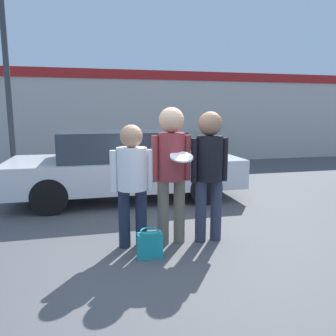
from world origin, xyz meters
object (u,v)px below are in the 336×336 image
(parked_car_near, at_px, (125,164))
(street_lamp, at_px, (14,35))
(person_right, at_px, (209,165))
(handbag, at_px, (150,244))
(shrub, at_px, (208,149))
(person_middle_with_frisbee, at_px, (171,163))
(person_left, at_px, (132,176))

(parked_car_near, height_order, street_lamp, street_lamp)
(person_right, relative_size, street_lamp, 0.32)
(person_right, relative_size, handbag, 5.02)
(parked_car_near, xyz_separation_m, handbag, (-0.00, -2.89, -0.53))
(street_lamp, relative_size, shrub, 5.43)
(street_lamp, height_order, shrub, street_lamp)
(person_middle_with_frisbee, distance_m, shrub, 7.00)
(person_middle_with_frisbee, height_order, parked_car_near, person_middle_with_frisbee)
(person_middle_with_frisbee, xyz_separation_m, handbag, (-0.36, -0.39, -0.92))
(handbag, bearing_deg, street_lamp, 117.69)
(person_left, relative_size, person_middle_with_frisbee, 0.88)
(shrub, bearing_deg, person_right, -109.99)
(person_left, xyz_separation_m, person_middle_with_frisbee, (0.51, -0.01, 0.15))
(person_right, bearing_deg, handbag, -157.61)
(person_right, distance_m, shrub, 6.83)
(person_middle_with_frisbee, height_order, person_right, person_middle_with_frisbee)
(person_left, height_order, person_middle_with_frisbee, person_middle_with_frisbee)
(person_left, distance_m, shrub, 7.20)
(person_middle_with_frisbee, bearing_deg, shrub, 65.99)
(shrub, height_order, handbag, shrub)
(handbag, bearing_deg, parked_car_near, 89.96)
(person_right, bearing_deg, street_lamp, 129.07)
(person_left, xyz_separation_m, street_lamp, (-1.98, 3.66, 2.38))
(parked_car_near, bearing_deg, person_right, -70.99)
(person_middle_with_frisbee, relative_size, handbag, 5.18)
(person_middle_with_frisbee, relative_size, person_right, 1.03)
(person_middle_with_frisbee, distance_m, handbag, 1.06)
(parked_car_near, bearing_deg, street_lamp, 151.22)
(person_middle_with_frisbee, bearing_deg, street_lamp, 124.17)
(person_left, xyz_separation_m, parked_car_near, (0.15, 2.49, -0.25))
(person_right, height_order, parked_car_near, person_right)
(parked_car_near, bearing_deg, handbag, -90.04)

